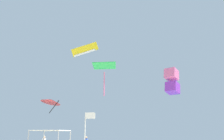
{
  "coord_description": "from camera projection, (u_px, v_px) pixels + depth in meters",
  "views": [
    {
      "loc": [
        2.52,
        -14.01,
        2.03
      ],
      "look_at": [
        -2.45,
        14.37,
        10.48
      ],
      "focal_mm": 35.13,
      "sensor_mm": 36.0,
      "label": 1
    }
  ],
  "objects": [
    {
      "name": "canopy_tent",
      "position": [
        51.0,
        132.0,
        20.11
      ],
      "size": [
        2.8,
        2.95,
        2.38
      ],
      "color": "#B2B2B7",
      "rests_on": "ground"
    },
    {
      "name": "banner_flag",
      "position": [
        86.0,
        135.0,
        12.47
      ],
      "size": [
        0.61,
        0.06,
        3.24
      ],
      "color": "silver",
      "rests_on": "ground"
    },
    {
      "name": "kite_diamond_green",
      "position": [
        104.0,
        67.0,
        25.13
      ],
      "size": [
        2.96,
        2.96,
        3.58
      ],
      "rotation": [
        0.0,
        0.0,
        1.72
      ],
      "color": "green"
    },
    {
      "name": "kite_box_pink",
      "position": [
        172.0,
        81.0,
        31.08
      ],
      "size": [
        2.3,
        2.4,
        3.69
      ],
      "rotation": [
        0.0,
        0.0,
        5.79
      ],
      "color": "pink"
    },
    {
      "name": "kite_delta_red",
      "position": [
        51.0,
        101.0,
        34.32
      ],
      "size": [
        4.42,
        4.42,
        2.63
      ],
      "rotation": [
        0.0,
        0.0,
        2.42
      ],
      "color": "red"
    },
    {
      "name": "kite_parafoil_yellow",
      "position": [
        85.0,
        50.0,
        36.77
      ],
      "size": [
        4.48,
        1.68,
        2.8
      ],
      "rotation": [
        0.0,
        0.0,
        3.36
      ],
      "color": "yellow"
    }
  ]
}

